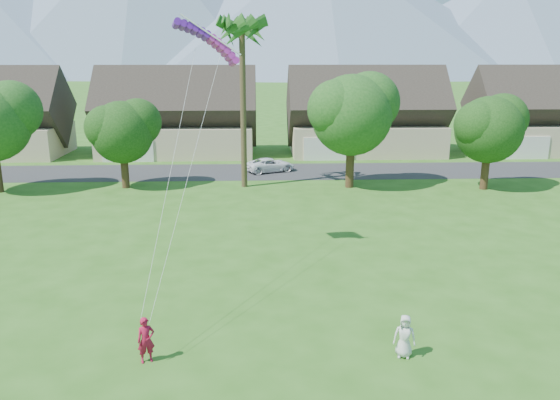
{
  "coord_description": "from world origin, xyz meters",
  "views": [
    {
      "loc": [
        -0.87,
        -12.26,
        9.7
      ],
      "look_at": [
        0.0,
        10.0,
        3.8
      ],
      "focal_mm": 35.0,
      "sensor_mm": 36.0,
      "label": 1
    }
  ],
  "objects_px": {
    "parked_car": "(270,165)",
    "watcher": "(404,336)",
    "kite_flyer": "(146,340)",
    "parafoil_kite": "(209,38)"
  },
  "relations": [
    {
      "from": "parked_car",
      "to": "watcher",
      "type": "bearing_deg",
      "value": 164.13
    },
    {
      "from": "watcher",
      "to": "parked_car",
      "type": "bearing_deg",
      "value": 111.17
    },
    {
      "from": "kite_flyer",
      "to": "parked_car",
      "type": "relative_size",
      "value": 0.36
    },
    {
      "from": "kite_flyer",
      "to": "parafoil_kite",
      "type": "xyz_separation_m",
      "value": [
        1.52,
        9.63,
        9.71
      ]
    },
    {
      "from": "parafoil_kite",
      "to": "kite_flyer",
      "type": "bearing_deg",
      "value": -107.98
    },
    {
      "from": "kite_flyer",
      "to": "parked_car",
      "type": "height_order",
      "value": "kite_flyer"
    },
    {
      "from": "kite_flyer",
      "to": "parafoil_kite",
      "type": "relative_size",
      "value": 0.46
    },
    {
      "from": "watcher",
      "to": "parked_car",
      "type": "relative_size",
      "value": 0.35
    },
    {
      "from": "watcher",
      "to": "parked_car",
      "type": "height_order",
      "value": "watcher"
    },
    {
      "from": "watcher",
      "to": "parafoil_kite",
      "type": "xyz_separation_m",
      "value": [
        -6.95,
        9.64,
        9.75
      ]
    }
  ]
}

